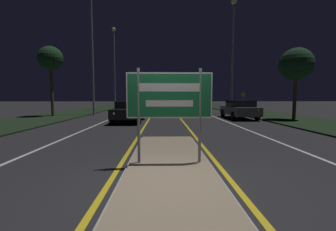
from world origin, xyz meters
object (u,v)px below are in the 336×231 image
streetlight_left_near (92,34)px  car_approaching_0 (129,111)px  streetlight_right_near (233,41)px  car_receding_1 (190,105)px  streetlight_left_far (114,61)px  car_approaching_2 (134,102)px  highway_sign (169,99)px  car_approaching_1 (143,104)px  warning_sign (243,99)px  car_receding_0 (239,109)px

streetlight_left_near → car_approaching_0: 9.45m
streetlight_right_near → car_receding_1: bearing=145.4°
streetlight_left_far → car_receding_1: bearing=-23.7°
car_receding_1 → car_approaching_2: 22.53m
highway_sign → streetlight_left_far: (-6.29, 23.51, 4.60)m
streetlight_right_near → car_approaching_1: streetlight_right_near is taller
car_approaching_2 → car_approaching_1: bearing=-77.8°
car_receding_1 → warning_sign: bearing=18.2°
streetlight_left_near → warning_sign: bearing=21.4°
streetlight_left_near → car_approaching_2: size_ratio=2.59×
highway_sign → car_approaching_1: 25.42m
highway_sign → car_approaching_0: size_ratio=0.53×
streetlight_left_near → streetlight_right_near: streetlight_left_near is taller
highway_sign → streetlight_right_near: bearing=68.4°
streetlight_left_near → streetlight_right_near: (13.19, 1.47, -0.13)m
warning_sign → streetlight_left_far: bearing=173.5°
car_receding_1 → car_approaching_0: (-5.32, -9.59, -0.03)m
streetlight_left_far → warning_sign: (15.92, -1.80, -4.86)m
streetlight_right_near → car_approaching_2: streetlight_right_near is taller
streetlight_left_near → car_approaching_0: size_ratio=2.65×
streetlight_right_near → car_approaching_0: size_ratio=2.59×
streetlight_left_far → car_approaching_2: 17.55m
car_receding_1 → warning_sign: warning_sign is taller
streetlight_right_near → car_receding_1: 7.87m
streetlight_left_far → car_approaching_1: (3.43, 1.73, -5.54)m
car_receding_0 → warning_sign: 10.44m
streetlight_left_near → car_approaching_1: size_ratio=2.38×
car_receding_1 → car_approaching_0: bearing=-119.0°
streetlight_left_near → warning_sign: size_ratio=5.22×
car_approaching_1 → warning_sign: (12.48, -3.53, 0.68)m
car_receding_0 → car_approaching_2: bearing=112.9°
car_receding_1 → car_approaching_1: (-5.71, 5.75, -0.07)m
highway_sign → car_receding_1: size_ratio=0.54×
car_receding_0 → car_receding_1: bearing=111.6°
streetlight_left_near → streetlight_left_far: streetlight_left_near is taller
streetlight_left_far → car_approaching_0: bearing=-74.3°
streetlight_left_near → streetlight_right_near: 13.27m
car_receding_0 → car_approaching_1: 15.81m
car_approaching_1 → car_approaching_2: bearing=102.2°
car_approaching_0 → warning_sign: bearing=44.3°
streetlight_left_near → car_approaching_2: bearing=89.0°
streetlight_right_near → car_receding_0: 8.07m
streetlight_right_near → streetlight_left_near: bearing=-173.6°
car_approaching_1 → streetlight_left_near: bearing=-110.4°
warning_sign → car_approaching_1: bearing=164.2°
car_receding_1 → warning_sign: size_ratio=1.94×
streetlight_right_near → car_receding_1: (-3.81, 2.62, -6.37)m
streetlight_right_near → streetlight_left_far: bearing=152.8°
highway_sign → car_approaching_0: 10.24m
car_approaching_0 → car_approaching_1: bearing=91.4°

